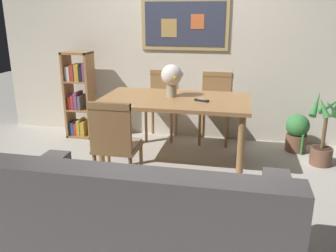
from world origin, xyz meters
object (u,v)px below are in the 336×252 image
(dining_table, at_px, (175,106))
(leather_couch, at_px, (145,231))
(dining_chair_near_left, at_px, (115,140))
(dining_chair_far_left, at_px, (163,99))
(dining_chair_far_right, at_px, (216,101))
(bookshelf, at_px, (79,96))
(tv_remote, at_px, (202,100))
(flower_vase, at_px, (172,77))
(potted_palm, at_px, (324,136))
(potted_ivy, at_px, (297,132))

(dining_table, height_order, leather_couch, leather_couch)
(dining_chair_near_left, xyz_separation_m, dining_chair_far_left, (0.07, 1.70, 0.00))
(dining_chair_near_left, bearing_deg, dining_chair_far_right, 65.34)
(dining_table, distance_m, dining_chair_far_right, 0.93)
(dining_chair_far_right, distance_m, bookshelf, 1.83)
(bookshelf, xyz_separation_m, tv_remote, (1.74, -0.71, 0.19))
(leather_couch, relative_size, bookshelf, 1.55)
(bookshelf, distance_m, flower_vase, 1.54)
(tv_remote, bearing_deg, bookshelf, 157.85)
(leather_couch, bearing_deg, potted_palm, 55.11)
(potted_palm, bearing_deg, flower_vase, -173.62)
(dining_table, distance_m, potted_palm, 1.68)
(potted_ivy, xyz_separation_m, tv_remote, (-1.11, -0.72, 0.52))
(dining_chair_far_right, height_order, bookshelf, bookshelf)
(dining_chair_far_right, bearing_deg, dining_chair_far_left, 179.58)
(dining_table, xyz_separation_m, dining_chair_far_left, (-0.33, 0.84, -0.12))
(bookshelf, bearing_deg, potted_palm, -6.81)
(dining_chair_far_left, distance_m, potted_palm, 2.05)
(dining_chair_far_left, distance_m, flower_vase, 0.92)
(dining_table, relative_size, dining_chair_far_left, 1.79)
(dining_table, height_order, dining_chair_far_left, dining_chair_far_left)
(potted_ivy, relative_size, potted_palm, 0.58)
(dining_table, bearing_deg, dining_chair_near_left, -114.80)
(dining_chair_near_left, height_order, potted_palm, dining_chair_near_left)
(potted_palm, bearing_deg, dining_chair_far_right, 155.36)
(dining_chair_far_right, bearing_deg, leather_couch, -94.81)
(dining_chair_far_right, distance_m, flower_vase, 0.98)
(dining_chair_far_right, height_order, potted_palm, dining_chair_far_right)
(potted_palm, bearing_deg, potted_ivy, 120.03)
(leather_couch, bearing_deg, tv_remote, 85.37)
(bookshelf, height_order, potted_ivy, bookshelf)
(dining_chair_far_left, bearing_deg, dining_table, -68.63)
(dining_chair_far_left, relative_size, leather_couch, 0.51)
(potted_ivy, height_order, flower_vase, flower_vase)
(dining_chair_far_left, bearing_deg, dining_chair_near_left, -92.24)
(potted_palm, bearing_deg, dining_chair_near_left, -151.01)
(dining_chair_far_left, distance_m, tv_remote, 1.13)
(dining_chair_near_left, relative_size, dining_chair_far_left, 1.00)
(dining_table, distance_m, bookshelf, 1.57)
(dining_chair_near_left, distance_m, dining_chair_far_right, 1.86)
(potted_palm, xyz_separation_m, tv_remote, (-1.33, -0.34, 0.42))
(dining_chair_near_left, height_order, dining_chair_far_left, same)
(dining_chair_far_left, bearing_deg, bookshelf, -169.26)
(bookshelf, distance_m, potted_palm, 3.10)
(dining_chair_near_left, bearing_deg, tv_remote, 48.33)
(potted_ivy, bearing_deg, dining_table, -155.25)
(dining_chair_near_left, bearing_deg, potted_palm, 28.99)
(dining_chair_far_left, height_order, flower_vase, flower_vase)
(potted_palm, bearing_deg, bookshelf, 173.19)
(dining_chair_near_left, distance_m, tv_remote, 1.07)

